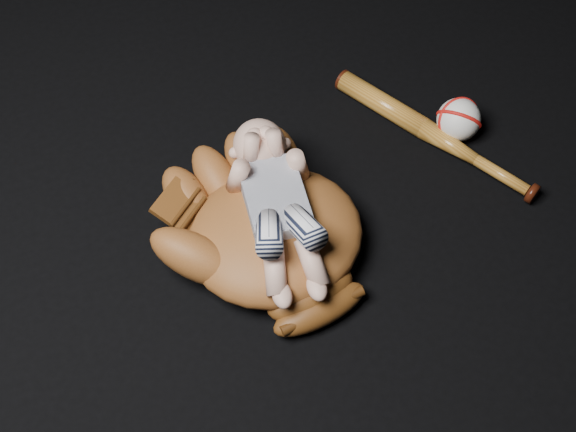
% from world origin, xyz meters
% --- Properties ---
extents(baseball_glove, '(0.43, 0.48, 0.13)m').
position_xyz_m(baseball_glove, '(-0.14, -0.06, 0.07)').
color(baseball_glove, brown).
rests_on(baseball_glove, ground).
extents(newborn_baby, '(0.21, 0.37, 0.14)m').
position_xyz_m(newborn_baby, '(-0.13, -0.06, 0.12)').
color(newborn_baby, tan).
rests_on(newborn_baby, baseball_glove).
extents(baseball_bat, '(0.24, 0.42, 0.04)m').
position_xyz_m(baseball_bat, '(0.23, 0.06, 0.02)').
color(baseball_bat, '#A3661F').
rests_on(baseball_bat, ground).
extents(baseball, '(0.11, 0.11, 0.08)m').
position_xyz_m(baseball, '(0.28, 0.06, 0.04)').
color(baseball, white).
rests_on(baseball, ground).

